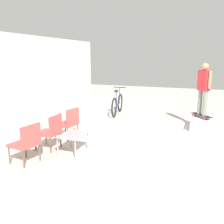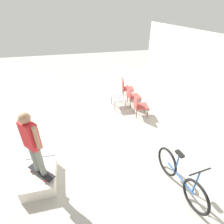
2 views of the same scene
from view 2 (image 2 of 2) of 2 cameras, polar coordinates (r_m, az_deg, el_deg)
The scene contains 10 objects.
ground_plane at distance 6.12m, azimuth -7.58°, elevation -7.32°, with size 24.00×24.00×0.00m, color #B7B2A8.
house_wall_back at distance 7.28m, azimuth 31.43°, elevation 8.39°, with size 12.00×0.06×3.00m.
skate_ramp_box at distance 4.95m, azimuth -22.40°, elevation -19.01°, with size 1.06×0.76×0.35m.
skateboard_on_ramp at distance 4.71m, azimuth -22.09°, elevation -17.66°, with size 0.71×0.69×0.07m.
person_skater at distance 4.07m, azimuth -24.79°, elevation -8.52°, with size 0.44×0.41×1.64m.
coffee_table at distance 7.50m, azimuth 2.06°, elevation 4.39°, with size 0.73×0.56×0.46m.
patio_chair_left at distance 8.39m, azimuth 4.57°, elevation 8.07°, with size 0.60×0.60×0.87m.
patio_chair_center at distance 7.62m, azimuth 6.54°, elevation 5.47°, with size 0.52×0.52×0.87m.
patio_chair_right at distance 6.92m, azimuth 8.85°, elevation 2.41°, with size 0.59×0.59×0.87m.
bicycle at distance 4.62m, azimuth 21.35°, elevation -19.06°, with size 1.76×0.52×1.04m.
Camera 2 is at (4.78, -0.31, 3.80)m, focal length 28.00 mm.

